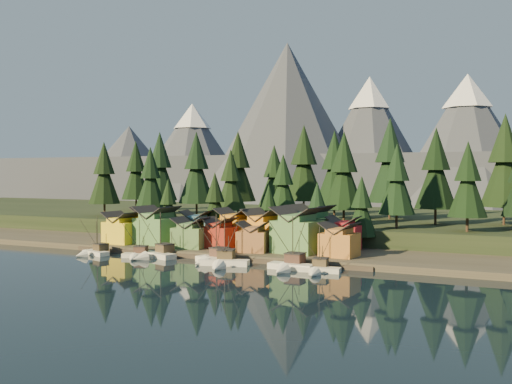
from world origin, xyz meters
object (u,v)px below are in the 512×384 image
at_px(boat_2, 155,248).
at_px(boat_5, 289,259).
at_px(boat_3, 212,252).
at_px(boat_0, 93,247).
at_px(house_front_0, 122,227).
at_px(house_back_1, 196,225).
at_px(house_front_1, 157,224).
at_px(boat_1, 138,250).
at_px(boat_6, 318,264).
at_px(house_back_0, 150,222).
at_px(boat_4, 222,256).

xyz_separation_m(boat_2, boat_5, (36.16, -2.26, 0.11)).
bearing_deg(boat_3, boat_0, -163.98).
distance_m(house_front_0, house_back_1, 20.28).
bearing_deg(boat_3, house_front_1, 162.71).
bearing_deg(boat_5, boat_2, -179.50).
bearing_deg(boat_0, house_front_1, 80.06).
distance_m(boat_1, house_front_0, 19.60).
bearing_deg(house_front_1, boat_6, -12.33).
xyz_separation_m(boat_0, boat_5, (53.14, 0.41, 0.38)).
bearing_deg(house_back_0, boat_0, -92.62).
distance_m(boat_1, boat_6, 46.58).
bearing_deg(boat_0, house_back_0, 106.12).
height_order(boat_3, house_front_1, house_front_1).
height_order(boat_2, boat_3, boat_3).
xyz_separation_m(boat_3, boat_5, (19.95, -1.75, -0.01)).
height_order(boat_6, house_back_1, house_back_1).
height_order(boat_3, boat_4, boat_4).
bearing_deg(house_front_0, house_front_1, 21.46).
bearing_deg(boat_3, house_front_0, 173.85).
xyz_separation_m(boat_6, house_back_0, (-59.49, 24.35, 4.50)).
height_order(boat_0, boat_1, boat_0).
bearing_deg(boat_2, house_back_0, 147.96).
xyz_separation_m(boat_0, boat_6, (59.68, -0.04, -0.18)).
distance_m(boat_2, boat_4, 20.99).
xyz_separation_m(house_front_1, house_back_0, (-7.98, 7.94, -0.41)).
height_order(boat_3, boat_5, boat_5).
distance_m(boat_2, house_front_0, 21.65).
distance_m(boat_3, house_back_1, 28.83).
xyz_separation_m(boat_2, house_back_1, (-1.31, 22.11, 3.69)).
xyz_separation_m(boat_3, boat_4, (4.47, -3.06, -0.21)).
bearing_deg(boat_6, house_front_1, 157.11).
distance_m(boat_0, boat_2, 17.18).
relative_size(boat_1, house_back_0, 1.09).
bearing_deg(house_back_0, boat_2, -54.39).
distance_m(boat_5, house_back_0, 58.23).
height_order(boat_1, house_front_1, house_front_1).
bearing_deg(house_back_1, boat_3, -64.37).
bearing_deg(boat_2, house_front_1, 142.91).
bearing_deg(boat_5, house_front_0, 170.38).
bearing_deg(house_front_0, house_back_1, 38.73).
distance_m(boat_3, house_front_0, 36.54).
bearing_deg(house_back_1, boat_5, -45.18).
height_order(boat_1, house_front_0, house_front_0).
xyz_separation_m(boat_4, boat_5, (15.48, 1.31, 0.20)).
distance_m(boat_6, house_front_0, 62.65).
relative_size(house_front_0, house_back_1, 1.00).
bearing_deg(house_back_1, boat_4, -61.56).
height_order(boat_5, house_front_0, boat_5).
xyz_separation_m(boat_3, boat_6, (26.49, -2.19, -0.57)).
xyz_separation_m(boat_6, house_front_1, (-51.52, 16.41, 4.91)).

